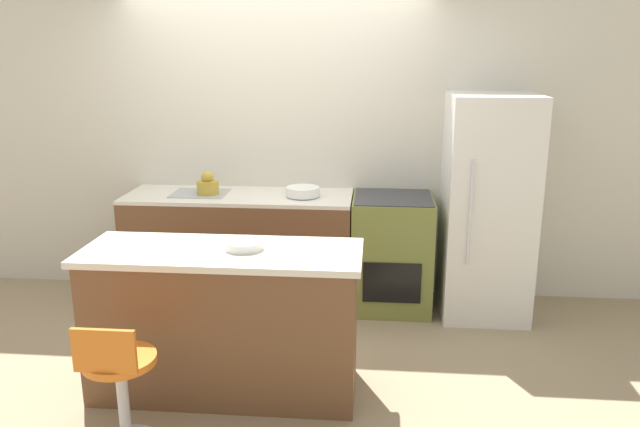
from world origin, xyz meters
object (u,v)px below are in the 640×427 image
Objects in this scene: stool_chair at (120,386)px; mixing_bowl at (303,191)px; kettle at (208,185)px; oven_range at (392,252)px; refrigerator at (487,207)px.

stool_chair is 2.87× the size of mixing_bowl.
oven_range is at bearing 1.02° from kettle.
oven_range is at bearing 177.15° from refrigerator.
oven_range is 3.49× the size of mixing_bowl.
mixing_bowl is at bearing -177.89° from oven_range.
refrigerator reaches higher than mixing_bowl.
refrigerator reaches higher than kettle.
kettle reaches higher than mixing_bowl.
refrigerator is 9.27× the size of kettle.
kettle reaches higher than stool_chair.
stool_chair is 2.13m from kettle.
refrigerator is 6.55× the size of mixing_bowl.
mixing_bowl is at bearing 70.39° from stool_chair.
oven_range is 0.84m from refrigerator.
oven_range is 2.52m from stool_chair.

